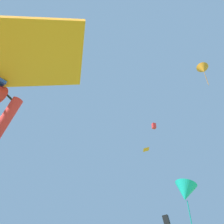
# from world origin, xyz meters

# --- Properties ---
(distant_kite_orange_overhead_distant) EXTENTS (1.32, 1.49, 2.72)m
(distant_kite_orange_overhead_distant) POSITION_xyz_m (2.91, 16.52, 17.01)
(distant_kite_orange_overhead_distant) COLOR orange
(distant_kite_red_mid_left) EXTENTS (0.79, 0.77, 0.89)m
(distant_kite_red_mid_left) POSITION_xyz_m (-5.62, 28.74, 19.65)
(distant_kite_red_mid_left) COLOR red
(distant_kite_orange_mid_right) EXTENTS (0.76, 0.78, 0.31)m
(distant_kite_orange_mid_right) POSITION_xyz_m (-4.25, 18.17, 10.54)
(distant_kite_orange_mid_right) COLOR orange
(distant_kite_teal_high_right) EXTENTS (1.66, 1.61, 3.19)m
(distant_kite_teal_high_right) POSITION_xyz_m (-0.54, 12.90, 4.57)
(distant_kite_teal_high_right) COLOR #19B2AD
(distant_kite_blue_high_left) EXTENTS (1.08, 1.09, 0.33)m
(distant_kite_blue_high_left) POSITION_xyz_m (-10.96, 9.69, 17.40)
(distant_kite_blue_high_left) COLOR blue
(distant_kite_black_low_left) EXTENTS (0.57, 0.50, 0.82)m
(distant_kite_black_low_left) POSITION_xyz_m (-3.51, 19.68, 4.30)
(distant_kite_black_low_left) COLOR black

